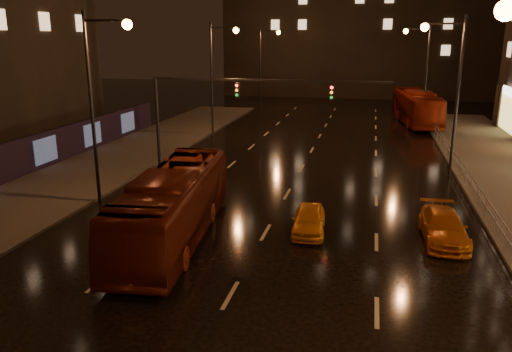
# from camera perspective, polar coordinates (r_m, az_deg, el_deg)

# --- Properties ---
(ground) EXTENTS (140.00, 140.00, 0.00)m
(ground) POSITION_cam_1_polar(r_m,az_deg,el_deg) (32.56, 4.74, 0.01)
(ground) COLOR black
(ground) RESTS_ON ground
(sidewalk_left) EXTENTS (7.00, 70.00, 0.15)m
(sidewalk_left) POSITION_cam_1_polar(r_m,az_deg,el_deg) (32.78, -20.70, -0.73)
(sidewalk_left) COLOR #38332D
(sidewalk_left) RESTS_ON ground
(traffic_signal) EXTENTS (15.31, 0.32, 6.20)m
(traffic_signal) POSITION_cam_1_polar(r_m,az_deg,el_deg) (32.72, -3.97, 8.56)
(traffic_signal) COLOR black
(traffic_signal) RESTS_ON ground
(railing_right) EXTENTS (0.05, 56.00, 1.00)m
(railing_right) POSITION_cam_1_polar(r_m,az_deg,el_deg) (30.65, 23.42, -0.50)
(railing_right) COLOR #99999E
(railing_right) RESTS_ON sidewalk_right
(bus_red) EXTENTS (3.92, 11.68, 3.19)m
(bus_red) POSITION_cam_1_polar(r_m,az_deg,el_deg) (22.24, -9.40, -3.28)
(bus_red) COLOR #58190C
(bus_red) RESTS_ON ground
(bus_curb) EXTENTS (4.44, 12.65, 3.45)m
(bus_curb) POSITION_cam_1_polar(r_m,az_deg,el_deg) (54.65, 17.86, 7.48)
(bus_curb) COLOR maroon
(bus_curb) RESTS_ON ground
(taxi_near) EXTENTS (1.69, 3.67, 1.22)m
(taxi_near) POSITION_cam_1_polar(r_m,az_deg,el_deg) (23.12, 6.06, -5.00)
(taxi_near) COLOR orange
(taxi_near) RESTS_ON ground
(taxi_far) EXTENTS (1.97, 4.50, 1.29)m
(taxi_far) POSITION_cam_1_polar(r_m,az_deg,el_deg) (23.57, 20.63, -5.47)
(taxi_far) COLOR #C56012
(taxi_far) RESTS_ON ground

